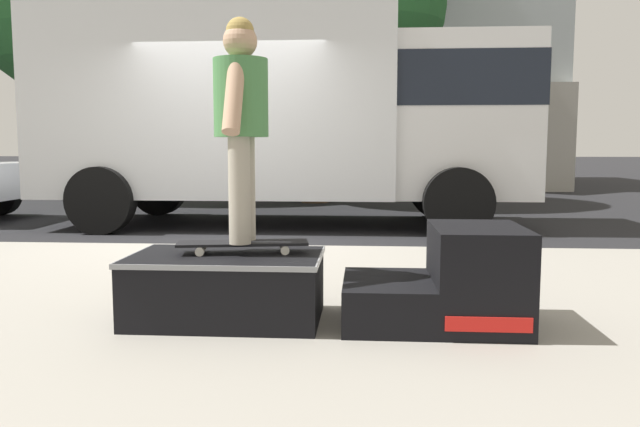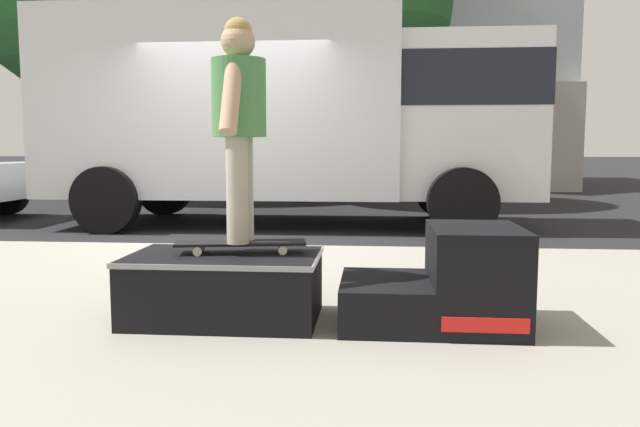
# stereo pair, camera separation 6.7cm
# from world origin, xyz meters

# --- Properties ---
(ground_plane) EXTENTS (140.00, 140.00, 0.00)m
(ground_plane) POSITION_xyz_m (0.00, 0.00, 0.00)
(ground_plane) COLOR black
(sidewalk_slab) EXTENTS (50.00, 5.00, 0.12)m
(sidewalk_slab) POSITION_xyz_m (0.00, -3.00, 0.06)
(sidewalk_slab) COLOR gray
(sidewalk_slab) RESTS_ON ground
(skate_box) EXTENTS (1.14, 0.71, 0.40)m
(skate_box) POSITION_xyz_m (0.93, -3.34, 0.33)
(skate_box) COLOR black
(skate_box) RESTS_ON sidewalk_slab
(kicker_ramp) EXTENTS (1.03, 0.72, 0.58)m
(kicker_ramp) POSITION_xyz_m (2.24, -3.34, 0.36)
(kicker_ramp) COLOR black
(kicker_ramp) RESTS_ON sidewalk_slab
(skateboard) EXTENTS (0.80, 0.33, 0.07)m
(skateboard) POSITION_xyz_m (1.02, -3.28, 0.57)
(skateboard) COLOR black
(skateboard) RESTS_ON skate_box
(skater_kid) EXTENTS (0.32, 0.68, 1.32)m
(skater_kid) POSITION_xyz_m (1.02, -3.28, 1.36)
(skater_kid) COLOR #B7AD99
(skater_kid) RESTS_ON skateboard
(box_truck) EXTENTS (6.91, 2.63, 3.05)m
(box_truck) POSITION_xyz_m (0.62, 2.20, 1.70)
(box_truck) COLOR silver
(box_truck) RESTS_ON ground
(house_behind) EXTENTS (9.54, 8.23, 8.40)m
(house_behind) POSITION_xyz_m (2.65, 13.57, 4.24)
(house_behind) COLOR silver
(house_behind) RESTS_ON ground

